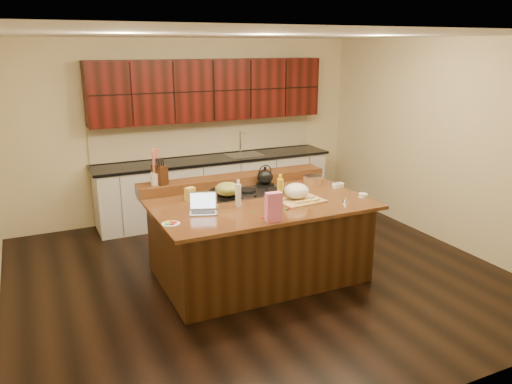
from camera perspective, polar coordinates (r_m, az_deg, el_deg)
name	(u,v)px	position (r m, az deg, el deg)	size (l,w,h in m)	color
room	(258,163)	(5.51, 0.22, 3.36)	(5.52, 5.02, 2.72)	black
island	(258,238)	(5.78, 0.21, -5.23)	(2.40, 1.60, 0.92)	black
back_ledge	(234,180)	(6.22, -2.54, 1.36)	(2.40, 0.30, 0.12)	black
cooktop	(247,192)	(5.88, -1.03, 0.02)	(0.92, 0.52, 0.05)	gray
back_counter	(214,154)	(7.71, -4.87, 4.30)	(3.70, 0.66, 2.40)	silver
kettle	(265,177)	(6.08, 1.04, 1.74)	(0.20, 0.20, 0.18)	black
green_bowl	(227,189)	(5.62, -3.29, 0.35)	(0.28, 0.28, 0.15)	olive
laptop	(203,207)	(5.24, -6.06, -1.72)	(0.35, 0.31, 0.20)	#B7B7BC
oil_bottle	(280,191)	(5.50, 2.78, 0.13)	(0.07, 0.07, 0.27)	gold
vinegar_bottle	(238,195)	(5.36, -2.03, -0.40)	(0.06, 0.06, 0.25)	silver
wooden_tray	(297,193)	(5.59, 4.76, -0.13)	(0.52, 0.41, 0.20)	tan
ramekin_a	(363,195)	(5.84, 12.13, -0.38)	(0.10, 0.10, 0.04)	white
ramekin_b	(340,185)	(6.23, 9.57, 0.80)	(0.10, 0.10, 0.04)	white
ramekin_c	(336,186)	(6.18, 9.12, 0.70)	(0.10, 0.10, 0.04)	white
strainer_bowl	(313,180)	(6.31, 6.50, 1.36)	(0.24, 0.24, 0.09)	#996B3F
kitchen_timer	(346,200)	(5.60, 10.20, -0.89)	(0.08, 0.08, 0.07)	silver
pink_bag	(274,207)	(4.91, 2.03, -1.72)	(0.16, 0.08, 0.30)	pink
candy_plate	(171,224)	(4.93, -9.70, -3.61)	(0.18, 0.18, 0.01)	white
package_box	(190,194)	(5.63, -7.54, -0.23)	(0.11, 0.07, 0.15)	gold
utensil_crock	(156,179)	(5.90, -11.36, 1.50)	(0.12, 0.12, 0.14)	white
knife_block	(160,175)	(5.89, -10.95, 1.96)	(0.11, 0.19, 0.23)	black
gumdrop_0	(262,218)	(5.02, 0.67, -2.98)	(0.02, 0.02, 0.02)	red
gumdrop_1	(255,213)	(5.17, -0.16, -2.39)	(0.02, 0.02, 0.02)	#198C26
gumdrop_2	(275,214)	(5.13, 2.21, -2.55)	(0.02, 0.02, 0.02)	red
gumdrop_3	(287,209)	(5.29, 3.57, -1.97)	(0.02, 0.02, 0.02)	#198C26
gumdrop_4	(268,217)	(5.03, 1.39, -2.91)	(0.02, 0.02, 0.02)	red
gumdrop_5	(280,210)	(5.27, 2.71, -2.02)	(0.02, 0.02, 0.02)	#198C26
gumdrop_6	(262,217)	(5.04, 0.63, -2.87)	(0.02, 0.02, 0.02)	red
gumdrop_7	(276,216)	(5.06, 2.35, -2.80)	(0.02, 0.02, 0.02)	#198C26
gumdrop_8	(289,208)	(5.32, 3.77, -1.88)	(0.02, 0.02, 0.02)	red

